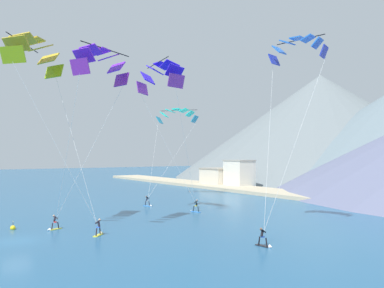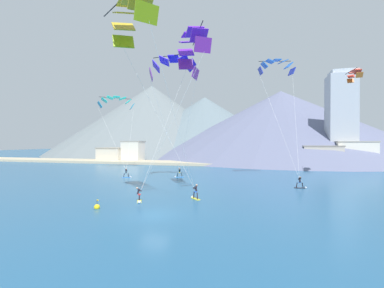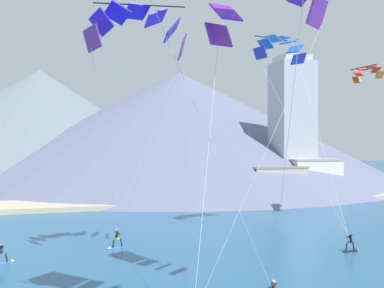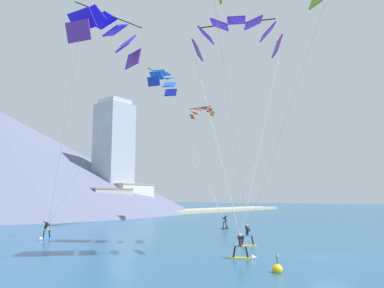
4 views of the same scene
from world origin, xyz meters
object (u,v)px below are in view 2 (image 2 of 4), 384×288
object	(u,v)px
race_marker_buoy	(97,207)
kitesurfer_mid_center	(195,194)
kitesurfer_near_trail	(179,174)
parafoil_kite_distant_high_outer	(354,74)
parafoil_kite_far_right	(192,45)
parafoil_kite_far_left	(116,101)
kitesurfer_near_lead	(301,185)
kitesurfer_far_left	(127,175)
parafoil_kite_near_lead	(276,66)
parafoil_kite_near_trail	(173,66)
kitesurfer_far_right	(139,198)
parafoil_kite_mid_center	(131,15)

from	to	relation	value
race_marker_buoy	kitesurfer_mid_center	bearing A→B (deg)	39.37
kitesurfer_near_trail	parafoil_kite_distant_high_outer	distance (m)	35.43
parafoil_kite_far_right	race_marker_buoy	world-z (taller)	parafoil_kite_far_right
parafoil_kite_far_left	parafoil_kite_distant_high_outer	size ratio (longest dim) A/B	3.37
kitesurfer_near_lead	parafoil_kite_far_left	world-z (taller)	parafoil_kite_far_left
kitesurfer_far_left	race_marker_buoy	distance (m)	22.42
parafoil_kite_near_lead	kitesurfer_near_trail	bearing A→B (deg)	-175.23
parafoil_kite_distant_high_outer	race_marker_buoy	xyz separation A→B (m)	(-31.15, -28.16, -18.14)
kitesurfer_near_trail	parafoil_kite_near_trail	xyz separation A→B (m)	(1.18, -6.33, 18.15)
kitesurfer_far_right	parafoil_kite_distant_high_outer	xyz separation A→B (m)	(28.45, 24.59, 17.84)
kitesurfer_near_trail	parafoil_kite_distant_high_outer	xyz separation A→B (m)	(30.34, 4.55, 17.73)
parafoil_kite_near_trail	parafoil_kite_far_left	world-z (taller)	parafoil_kite_near_trail
kitesurfer_far_left	parafoil_kite_distant_high_outer	distance (m)	43.80
parafoil_kite_near_trail	race_marker_buoy	size ratio (longest dim) A/B	18.57
kitesurfer_near_trail	parafoil_kite_near_lead	distance (m)	25.94
parafoil_kite_mid_center	kitesurfer_near_lead	bearing A→B (deg)	41.14
parafoil_kite_far_right	race_marker_buoy	size ratio (longest dim) A/B	17.47
parafoil_kite_mid_center	parafoil_kite_near_lead	bearing A→B (deg)	57.54
kitesurfer_far_left	parafoil_kite_mid_center	size ratio (longest dim) A/B	0.09
kitesurfer_near_trail	kitesurfer_far_left	world-z (taller)	kitesurfer_near_trail
kitesurfer_mid_center	kitesurfer_far_right	bearing A→B (deg)	-150.17
parafoil_kite_far_left	race_marker_buoy	world-z (taller)	parafoil_kite_far_left
kitesurfer_near_lead	race_marker_buoy	xyz separation A→B (m)	(-21.04, -16.98, -0.36)
kitesurfer_near_lead	parafoil_kite_distant_high_outer	bearing A→B (deg)	47.87
kitesurfer_near_lead	parafoil_kite_far_left	size ratio (longest dim) A/B	0.11
kitesurfer_near_trail	parafoil_kite_mid_center	size ratio (longest dim) A/B	0.09
kitesurfer_near_trail	parafoil_kite_near_lead	size ratio (longest dim) A/B	0.09
kitesurfer_far_left	parafoil_kite_far_left	xyz separation A→B (m)	(-8.84, 10.95, 15.60)
parafoil_kite_distant_high_outer	race_marker_buoy	bearing A→B (deg)	-137.89
kitesurfer_far_right	parafoil_kite_near_lead	distance (m)	32.79
kitesurfer_far_left	parafoil_kite_mid_center	distance (m)	29.19
kitesurfer_near_lead	kitesurfer_near_trail	xyz separation A→B (m)	(-20.23, 6.63, 0.05)
kitesurfer_near_trail	race_marker_buoy	distance (m)	23.63
parafoil_kite_near_lead	kitesurfer_mid_center	bearing A→B (deg)	-118.63
kitesurfer_mid_center	parafoil_kite_near_trail	distance (m)	21.94
parafoil_kite_near_trail	parafoil_kite_mid_center	size ratio (longest dim) A/B	0.99
parafoil_kite_near_trail	parafoil_kite_mid_center	xyz separation A→B (m)	(1.05, -16.04, 0.27)
kitesurfer_near_lead	kitesurfer_far_right	distance (m)	22.71
parafoil_kite_far_right	race_marker_buoy	xyz separation A→B (m)	(-7.75, -6.89, -17.59)
kitesurfer_near_trail	race_marker_buoy	bearing A→B (deg)	-91.98
kitesurfer_near_lead	parafoil_kite_near_lead	size ratio (longest dim) A/B	0.09
kitesurfer_near_lead	kitesurfer_mid_center	bearing A→B (deg)	-141.39
parafoil_kite_far_left	race_marker_buoy	size ratio (longest dim) A/B	15.57
parafoil_kite_distant_high_outer	parafoil_kite_far_right	bearing A→B (deg)	-137.74
kitesurfer_mid_center	parafoil_kite_far_right	world-z (taller)	parafoil_kite_far_right
kitesurfer_near_trail	kitesurfer_far_right	world-z (taller)	kitesurfer_near_trail
kitesurfer_near_lead	kitesurfer_near_trail	size ratio (longest dim) A/B	0.98
kitesurfer_near_lead	parafoil_kite_near_lead	world-z (taller)	parafoil_kite_near_lead
kitesurfer_near_lead	parafoil_kite_near_trail	distance (m)	26.35
parafoil_kite_far_right	parafoil_kite_distant_high_outer	xyz separation A→B (m)	(23.41, 21.27, 0.55)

